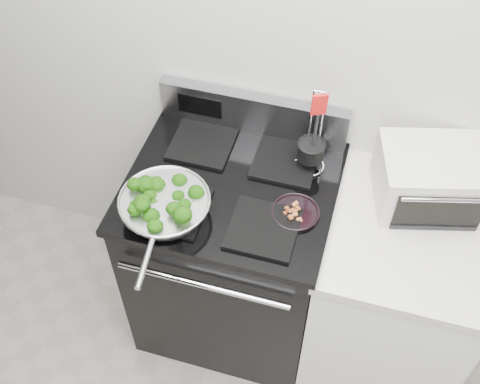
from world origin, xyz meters
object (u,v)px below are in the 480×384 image
at_px(utensil_holder, 310,154).
at_px(toaster_oven, 432,179).
at_px(gas_range, 232,253).
at_px(bacon_plate, 295,210).
at_px(skillet, 165,206).

relative_size(utensil_holder, toaster_oven, 0.83).
xyz_separation_m(gas_range, bacon_plate, (0.26, -0.07, 0.48)).
xyz_separation_m(skillet, bacon_plate, (0.45, 0.14, -0.04)).
distance_m(gas_range, bacon_plate, 0.55).
bearing_deg(toaster_oven, bacon_plate, -167.37).
height_order(gas_range, utensil_holder, utensil_holder).
bearing_deg(skillet, gas_range, 41.15).
height_order(bacon_plate, utensil_holder, utensil_holder).
bearing_deg(bacon_plate, gas_range, 164.78).
distance_m(gas_range, utensil_holder, 0.61).
relative_size(gas_range, bacon_plate, 6.42).
bearing_deg(toaster_oven, skillet, -172.25).
distance_m(skillet, toaster_oven, 0.97).
relative_size(bacon_plate, utensil_holder, 0.48).
relative_size(gas_range, utensil_holder, 3.05).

